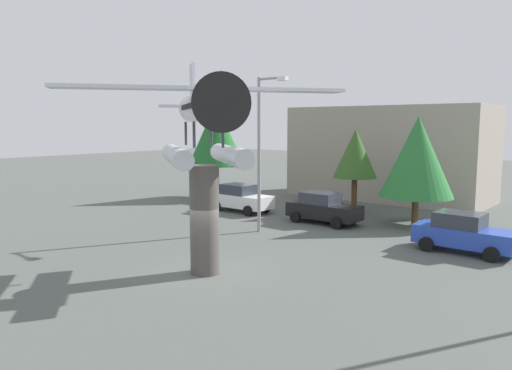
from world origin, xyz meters
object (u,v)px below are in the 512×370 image
Objects in this scene: display_pedestal at (204,220)px; tree_east at (355,154)px; floatplane_monument at (204,120)px; tree_west at (216,134)px; storefront_building at (388,153)px; streetlight_primary at (262,144)px; tree_center_back at (417,157)px; car_far_blue at (463,233)px; car_near_white at (241,198)px; car_mid_black at (323,208)px.

tree_east is at bearing 97.46° from display_pedestal.
display_pedestal is at bearing -180.00° from floatplane_monument.
storefront_building is at bearing 38.82° from tree_west.
tree_center_back is (5.46, 6.77, -0.79)m from streetlight_primary.
streetlight_primary is 1.50× the size of tree_east.
storefront_building is (-9.55, 12.52, 2.57)m from car_far_blue.
tree_east is (11.19, 1.08, -1.08)m from tree_west.
storefront_building is at bearing 67.41° from car_near_white.
car_near_white is 7.80m from tree_east.
car_far_blue is (14.27, -1.16, 0.00)m from car_near_white.
streetlight_primary is at bearing -89.35° from storefront_building.
car_near_white is 0.79× the size of tree_east.
car_far_blue is 0.79× the size of tree_east.
tree_center_back reaches higher than car_far_blue.
car_near_white is at bearing 161.29° from floatplane_monument.
storefront_building reaches higher than display_pedestal.
tree_west is 11.30m from tree_east.
tree_center_back is at bearing 114.76° from floatplane_monument.
floatplane_monument is 1.72× the size of tree_east.
tree_east is at bearing 147.04° from car_far_blue.
floatplane_monument reaches higher than car_mid_black.
floatplane_monument reaches higher than streetlight_primary.
floatplane_monument is at bearing -123.74° from car_far_blue.
car_mid_black is 11.47m from storefront_building.
streetlight_primary reaches higher than storefront_building.
car_mid_black is 12.49m from tree_west.
tree_east is 0.88× the size of tree_center_back.
display_pedestal is 13.24m from car_near_white.
streetlight_primary is 1.32× the size of tree_center_back.
car_mid_black is at bearing 170.16° from car_far_blue.
tree_west is at bearing 168.48° from floatplane_monument.
car_far_blue is (6.49, 9.48, -1.18)m from display_pedestal.
floatplane_monument is 12.16m from car_mid_black.
streetlight_primary reaches higher than display_pedestal.
storefront_building is 2.72× the size of tree_east.
tree_center_back is (2.57, 13.65, 1.78)m from display_pedestal.
car_near_white is 0.53× the size of streetlight_primary.
display_pedestal is 0.57× the size of tree_west.
car_far_blue is at bearing 91.21° from floatplane_monument.
floatplane_monument is 15.31m from tree_east.
car_mid_black is (-1.68, 10.90, -1.18)m from display_pedestal.
tree_west is at bearing -141.18° from storefront_building.
floatplane_monument is (0.11, -0.07, 3.73)m from display_pedestal.
streetlight_primary is 1.10× the size of tree_west.
storefront_building reaches higher than car_far_blue.
tree_center_back is (10.36, 3.01, 2.96)m from car_near_white.
tree_west is at bearing -174.48° from tree_east.
streetlight_primary is 8.18m from tree_east.
tree_center_back reaches higher than tree_east.
tree_east is at bearing 36.54° from car_near_white.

